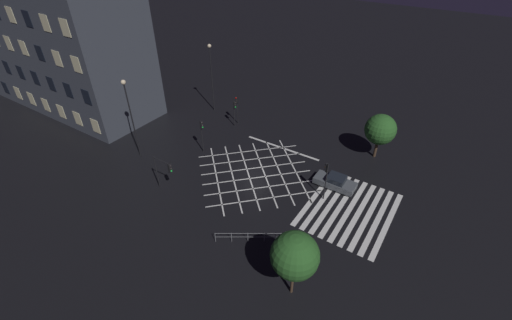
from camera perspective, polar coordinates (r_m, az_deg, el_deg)
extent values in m
plane|color=black|center=(37.60, 0.00, -2.13)|extent=(200.00, 200.00, 0.00)
cube|color=silver|center=(35.13, 9.82, -5.92)|extent=(9.75, 0.50, 0.01)
cube|color=silver|center=(34.90, 11.16, -6.42)|extent=(9.75, 0.50, 0.01)
cube|color=silver|center=(34.70, 12.52, -6.93)|extent=(9.75, 0.50, 0.01)
cube|color=silver|center=(34.52, 13.90, -7.44)|extent=(9.75, 0.50, 0.01)
cube|color=silver|center=(34.37, 15.30, -7.95)|extent=(9.75, 0.50, 0.01)
cube|color=silver|center=(34.24, 16.71, -8.46)|extent=(9.75, 0.50, 0.01)
cube|color=silver|center=(34.13, 18.13, -8.96)|extent=(9.75, 0.50, 0.01)
cube|color=silver|center=(34.04, 19.57, -9.47)|extent=(9.75, 0.50, 0.01)
cube|color=silver|center=(33.98, 21.02, -9.97)|extent=(9.75, 0.50, 0.01)
cube|color=silver|center=(38.56, 6.31, -1.29)|extent=(8.52, 8.52, 0.01)
cube|color=silver|center=(34.34, 1.53, -6.43)|extent=(8.52, 8.52, 0.01)
cube|color=silver|center=(38.12, 3.82, -1.62)|extent=(8.52, 8.52, 0.01)
cube|color=silver|center=(35.62, 0.88, -4.61)|extent=(8.52, 8.52, 0.01)
cube|color=silver|center=(37.75, 1.29, -1.96)|extent=(8.52, 8.52, 0.01)
cube|color=silver|center=(36.93, 0.28, -2.93)|extent=(8.52, 8.52, 0.01)
cube|color=silver|center=(37.46, -1.30, -2.30)|extent=(8.52, 8.52, 0.01)
cube|color=silver|center=(38.28, -0.27, -1.36)|extent=(8.52, 8.52, 0.01)
cube|color=silver|center=(37.25, -3.92, -2.63)|extent=(8.52, 8.52, 0.01)
cube|color=silver|center=(39.65, -0.79, 0.10)|extent=(8.52, 8.52, 0.01)
cube|color=silver|center=(37.12, -6.56, -2.97)|extent=(8.52, 8.52, 0.01)
cube|color=silver|center=(41.05, -1.27, 1.47)|extent=(8.52, 8.52, 0.01)
cube|color=silver|center=(41.78, 4.41, 2.02)|extent=(0.30, 9.75, 0.01)
cube|color=#3D424C|center=(58.28, -31.42, 16.97)|extent=(10.00, 32.31, 18.50)
cube|color=black|center=(64.82, -36.30, 9.69)|extent=(0.06, 1.40, 1.80)
cube|color=beige|center=(61.62, -34.90, 9.13)|extent=(0.06, 1.40, 1.80)
cube|color=beige|center=(58.48, -33.35, 8.51)|extent=(0.06, 1.40, 1.80)
cube|color=beige|center=(55.38, -31.63, 7.81)|extent=(0.06, 1.40, 1.80)
cube|color=beige|center=(52.36, -29.72, 7.02)|extent=(0.06, 1.40, 1.80)
cube|color=beige|center=(49.40, -27.59, 6.13)|extent=(0.06, 1.40, 1.80)
cube|color=beige|center=(46.54, -25.19, 5.11)|extent=(0.06, 1.40, 1.80)
cube|color=black|center=(60.42, -36.14, 12.37)|extent=(0.06, 1.40, 1.80)
cube|color=black|center=(57.21, -34.61, 11.92)|extent=(0.06, 1.40, 1.80)
cube|color=black|center=(54.04, -32.90, 11.41)|extent=(0.06, 1.40, 1.80)
cube|color=black|center=(50.94, -30.99, 10.82)|extent=(0.06, 1.40, 1.80)
cube|color=black|center=(47.90, -28.85, 10.15)|extent=(0.06, 1.40, 1.80)
cube|color=black|center=(44.94, -26.43, 9.36)|extent=(0.06, 1.40, 1.80)
cube|color=beige|center=(56.18, -35.95, 15.46)|extent=(0.06, 1.40, 1.80)
cube|color=beige|center=(52.96, -34.27, 15.17)|extent=(0.06, 1.40, 1.80)
cube|color=black|center=(49.78, -32.37, 14.81)|extent=(0.06, 1.40, 1.80)
cube|color=beige|center=(46.66, -30.22, 14.39)|extent=(0.06, 1.40, 1.80)
cube|color=beige|center=(43.62, -27.77, 13.89)|extent=(0.06, 1.40, 1.80)
cube|color=beige|center=(52.13, -35.73, 19.05)|extent=(0.06, 1.40, 1.80)
cube|color=black|center=(48.90, -33.85, 18.96)|extent=(0.06, 1.40, 1.80)
cube|color=beige|center=(45.73, -31.71, 18.84)|extent=(0.06, 1.40, 1.80)
cube|color=beige|center=(42.62, -29.26, 18.66)|extent=(0.06, 1.40, 1.80)
cylinder|color=black|center=(46.07, -3.12, 8.34)|extent=(0.11, 0.11, 4.02)
cube|color=black|center=(45.31, -3.28, 9.98)|extent=(0.16, 0.28, 0.90)
sphere|color=red|center=(45.10, -3.37, 10.27)|extent=(0.18, 0.18, 0.18)
sphere|color=black|center=(45.23, -3.36, 9.93)|extent=(0.18, 0.18, 0.18)
sphere|color=black|center=(45.36, -3.35, 9.59)|extent=(0.18, 0.18, 0.18)
cube|color=black|center=(45.38, -3.21, 10.02)|extent=(0.02, 0.36, 0.98)
cylinder|color=black|center=(33.62, 11.55, -3.58)|extent=(0.11, 0.11, 4.30)
cube|color=black|center=(32.66, 11.67, -1.24)|extent=(0.28, 0.16, 0.90)
sphere|color=black|center=(32.52, 11.55, -0.76)|extent=(0.18, 0.18, 0.18)
sphere|color=orange|center=(32.69, 11.49, -1.18)|extent=(0.18, 0.18, 0.18)
sphere|color=black|center=(32.87, 11.43, -1.60)|extent=(0.18, 0.18, 0.18)
cube|color=black|center=(32.64, 11.81, -1.29)|extent=(0.36, 0.02, 0.98)
cylinder|color=black|center=(35.86, -16.20, -1.97)|extent=(0.11, 0.11, 3.92)
cylinder|color=black|center=(34.14, -15.48, -0.14)|extent=(0.09, 2.11, 0.09)
cube|color=black|center=(33.72, -14.12, -1.33)|extent=(0.28, 0.16, 0.90)
sphere|color=black|center=(33.48, -14.06, -0.98)|extent=(0.18, 0.18, 0.18)
sphere|color=black|center=(33.65, -13.99, -1.39)|extent=(0.18, 0.18, 0.18)
sphere|color=green|center=(33.83, -13.92, -1.80)|extent=(0.18, 0.18, 0.18)
cube|color=black|center=(33.78, -14.23, -1.28)|extent=(0.36, 0.02, 0.98)
cylinder|color=black|center=(45.54, -3.65, 7.72)|extent=(0.11, 0.11, 3.65)
cube|color=black|center=(44.87, -3.58, 9.17)|extent=(0.28, 0.16, 0.90)
sphere|color=black|center=(44.68, -3.47, 9.49)|extent=(0.18, 0.18, 0.18)
sphere|color=black|center=(44.81, -3.46, 9.14)|extent=(0.18, 0.18, 0.18)
sphere|color=green|center=(44.94, -3.45, 8.80)|extent=(0.18, 0.18, 0.18)
cube|color=black|center=(44.92, -3.67, 9.20)|extent=(0.36, 0.02, 0.98)
cylinder|color=black|center=(40.34, -8.98, 3.88)|extent=(0.11, 0.11, 4.22)
cube|color=black|center=(39.45, -9.04, 5.82)|extent=(0.28, 0.16, 0.90)
sphere|color=black|center=(39.24, -8.96, 6.16)|extent=(0.18, 0.18, 0.18)
sphere|color=black|center=(39.39, -8.92, 5.78)|extent=(0.18, 0.18, 0.18)
sphere|color=green|center=(39.53, -8.88, 5.40)|extent=(0.18, 0.18, 0.18)
cube|color=black|center=(39.51, -9.14, 5.86)|extent=(0.36, 0.02, 0.98)
cylinder|color=black|center=(40.23, -19.85, 5.94)|extent=(0.14, 0.14, 9.00)
sphere|color=#F9E0B2|center=(38.33, -21.24, 11.99)|extent=(0.51, 0.51, 0.51)
cylinder|color=black|center=(48.92, -7.34, 13.05)|extent=(0.14, 0.14, 9.12)
sphere|color=#F9E0B2|center=(47.36, -7.79, 18.32)|extent=(0.50, 0.50, 0.50)
cylinder|color=#473323|center=(26.41, 6.08, -19.25)|extent=(0.22, 0.22, 2.84)
sphere|color=#285B23|center=(24.27, 6.49, -15.53)|extent=(3.43, 3.43, 3.43)
cylinder|color=#473323|center=(41.91, 19.36, 1.91)|extent=(0.33, 0.33, 2.32)
sphere|color=#285B23|center=(40.69, 20.03, 4.80)|extent=(3.47, 3.47, 3.47)
cube|color=#474C51|center=(36.35, 13.01, -3.72)|extent=(1.76, 4.24, 0.64)
cube|color=black|center=(35.96, 13.29, -3.04)|extent=(1.55, 1.78, 0.53)
sphere|color=white|center=(36.49, 9.68, -3.16)|extent=(0.16, 0.16, 0.16)
sphere|color=white|center=(37.30, 10.39, -2.28)|extent=(0.16, 0.16, 0.16)
cylinder|color=black|center=(36.21, 10.60, -3.91)|extent=(0.20, 0.63, 0.63)
cylinder|color=black|center=(37.35, 11.55, -2.66)|extent=(0.20, 0.63, 0.63)
cylinder|color=black|center=(35.62, 14.46, -5.31)|extent=(0.20, 0.63, 0.63)
cylinder|color=black|center=(36.78, 15.30, -3.99)|extent=(0.20, 0.63, 0.63)
cylinder|color=gray|center=(30.22, -6.81, -12.68)|extent=(0.05, 0.05, 1.05)
cylinder|color=gray|center=(30.09, -4.10, -12.74)|extent=(0.05, 0.05, 1.05)
cylinder|color=gray|center=(30.02, -1.37, -12.77)|extent=(0.05, 0.05, 1.05)
cylinder|color=gray|center=(30.02, 1.37, -12.77)|extent=(0.05, 0.05, 1.05)
cylinder|color=gray|center=(30.09, 4.10, -12.74)|extent=(0.05, 0.05, 1.05)
cylinder|color=gray|center=(30.22, 6.81, -12.68)|extent=(0.05, 0.05, 1.05)
cylinder|color=gray|center=(29.65, 0.00, -12.15)|extent=(3.83, 5.89, 0.04)
cylinder|color=gray|center=(29.97, 0.00, -12.70)|extent=(3.83, 5.89, 0.04)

